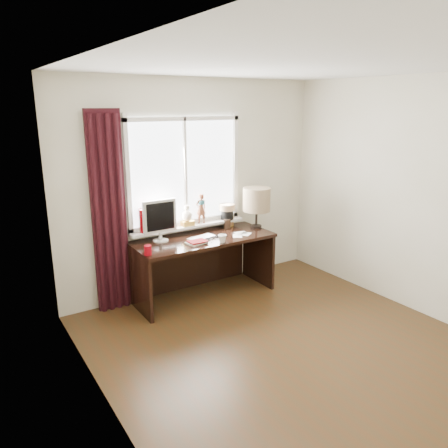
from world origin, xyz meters
TOP-DOWN VIEW (x-y plane):
  - floor at (0.00, 0.00)m, footprint 3.50×4.00m
  - ceiling at (0.00, 0.00)m, footprint 3.50×4.00m
  - wall_back at (0.00, 2.00)m, footprint 3.50×0.00m
  - wall_left at (-1.75, 0.00)m, footprint 0.00×4.00m
  - wall_right at (1.75, 0.00)m, footprint 0.00×4.00m
  - laptop at (-0.14, 1.60)m, footprint 0.37×0.27m
  - mug at (-0.01, 1.35)m, footprint 0.14×0.13m
  - red_cup at (-0.90, 1.42)m, footprint 0.08×0.08m
  - window at (-0.14, 1.95)m, footprint 1.52×0.22m
  - curtain at (-1.13, 1.91)m, footprint 0.38×0.09m
  - desk at (-0.10, 1.73)m, footprint 1.70×0.70m
  - monitor at (-0.59, 1.78)m, footprint 0.40×0.18m
  - notebook_stack at (-0.28, 1.48)m, footprint 0.25×0.20m
  - brush_holder at (0.37, 1.83)m, footprint 0.09×0.09m
  - icon_frame at (0.44, 1.86)m, footprint 0.10×0.03m
  - table_lamp at (0.70, 1.65)m, footprint 0.35×0.35m
  - loose_papers at (0.36, 1.50)m, footprint 0.31×0.24m
  - desk_cables at (0.09, 1.61)m, footprint 0.23×0.31m

SIDE VIEW (x-z plane):
  - floor at x=0.00m, z-range 0.00..0.00m
  - desk at x=-0.10m, z-range 0.13..0.88m
  - loose_papers at x=0.36m, z-range 0.75..0.75m
  - desk_cables at x=0.09m, z-range 0.75..0.76m
  - laptop at x=-0.14m, z-range 0.75..0.78m
  - notebook_stack at x=-0.28m, z-range 0.75..0.78m
  - mug at x=-0.01m, z-range 0.75..0.85m
  - red_cup at x=-0.90m, z-range 0.75..0.85m
  - brush_holder at x=0.37m, z-range 0.69..0.94m
  - icon_frame at x=0.44m, z-range 0.75..0.88m
  - monitor at x=-0.59m, z-range 0.78..1.27m
  - table_lamp at x=0.70m, z-range 0.85..1.37m
  - curtain at x=-1.13m, z-range -0.01..2.24m
  - wall_back at x=0.00m, z-range 0.00..2.60m
  - wall_left at x=-1.75m, z-range 0.00..2.60m
  - wall_right at x=1.75m, z-range 0.00..2.60m
  - window at x=-0.14m, z-range 0.60..2.00m
  - ceiling at x=0.00m, z-range 2.60..2.60m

